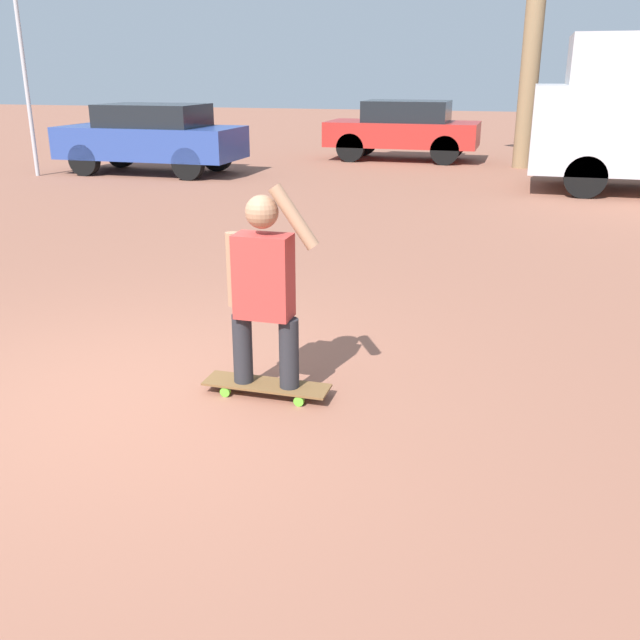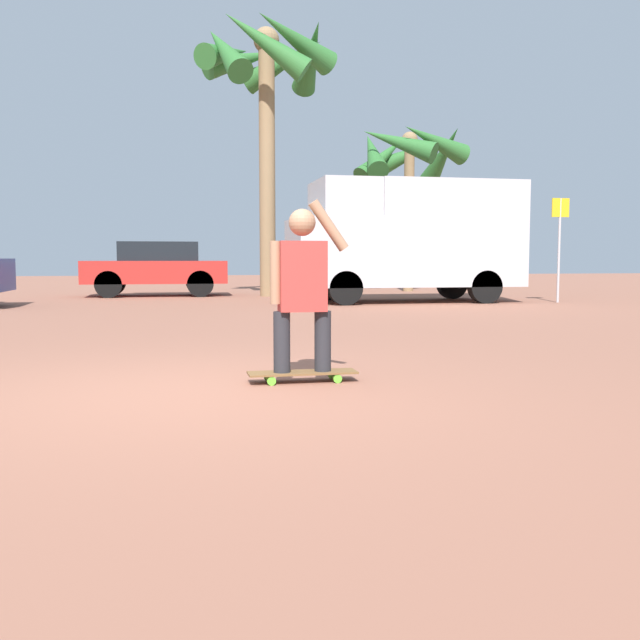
# 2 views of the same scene
# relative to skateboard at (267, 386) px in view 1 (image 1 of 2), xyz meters

# --- Properties ---
(ground_plane) EXTENTS (80.00, 80.00, 0.00)m
(ground_plane) POSITION_rel_skateboard_xyz_m (-0.96, -0.33, -0.07)
(ground_plane) COLOR #935B47
(skateboard) EXTENTS (0.92, 0.25, 0.09)m
(skateboard) POSITION_rel_skateboard_xyz_m (0.00, 0.00, 0.00)
(skateboard) COLOR brown
(skateboard) RESTS_ON ground_plane
(person_skateboarder) EXTENTS (0.66, 0.23, 1.44)m
(person_skateboarder) POSITION_rel_skateboard_xyz_m (-0.00, -0.00, 0.77)
(person_skateboarder) COLOR #28282D
(person_skateboarder) RESTS_ON skateboard
(parked_car_red) EXTENTS (3.88, 1.74, 1.50)m
(parked_car_red) POSITION_rel_skateboard_xyz_m (-1.49, 14.55, 0.73)
(parked_car_red) COLOR black
(parked_car_red) RESTS_ON ground_plane
(parked_car_blue) EXTENTS (4.08, 1.75, 1.52)m
(parked_car_blue) POSITION_rel_skateboard_xyz_m (-6.52, 10.43, 0.74)
(parked_car_blue) COLOR black
(parked_car_blue) RESTS_ON ground_plane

